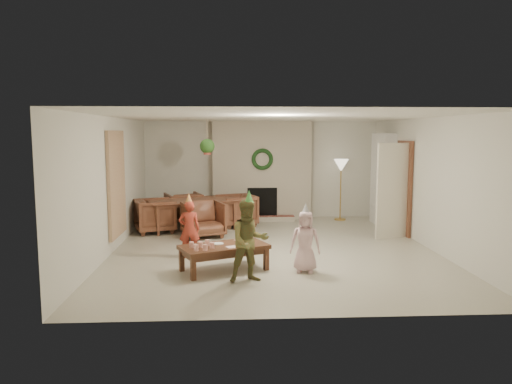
{
  "coord_description": "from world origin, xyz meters",
  "views": [
    {
      "loc": [
        -0.79,
        -9.01,
        2.21
      ],
      "look_at": [
        -0.3,
        0.4,
        1.05
      ],
      "focal_mm": 33.85,
      "sensor_mm": 36.0,
      "label": 1
    }
  ],
  "objects": [
    {
      "name": "bookshelf_shelf_b",
      "position": [
        2.82,
        2.3,
        0.85
      ],
      "size": [
        0.3,
        0.92,
        0.03
      ],
      "primitive_type": "cube",
      "color": "white",
      "rests_on": "bookshelf_carcass"
    },
    {
      "name": "party_hat_plaid",
      "position": [
        -0.53,
        -2.01,
        1.28
      ],
      "size": [
        0.16,
        0.16,
        0.2
      ],
      "primitive_type": "cone",
      "rotation": [
        0.0,
        0.0,
        -0.13
      ],
      "color": "#55B94F",
      "rests_on": "child_plaid"
    },
    {
      "name": "coffee_leg_fl",
      "position": [
        -1.37,
        -1.93,
        0.18
      ],
      "size": [
        0.1,
        0.1,
        0.36
      ],
      "primitive_type": "cube",
      "rotation": [
        0.0,
        0.0,
        0.41
      ],
      "color": "#522E1B",
      "rests_on": "floor"
    },
    {
      "name": "bookshelf_shelf_c",
      "position": [
        2.82,
        2.3,
        1.25
      ],
      "size": [
        0.3,
        0.92,
        0.03
      ],
      "primitive_type": "cube",
      "color": "white",
      "rests_on": "bookshelf_carcass"
    },
    {
      "name": "coffee_leg_fr",
      "position": [
        -0.23,
        -1.43,
        0.18
      ],
      "size": [
        0.1,
        0.1,
        0.36
      ],
      "primitive_type": "cube",
      "rotation": [
        0.0,
        0.0,
        0.41
      ],
      "color": "#522E1B",
      "rests_on": "floor"
    },
    {
      "name": "coffee_table_apron",
      "position": [
        -0.91,
        -1.43,
        0.32
      ],
      "size": [
        1.39,
        1.04,
        0.08
      ],
      "primitive_type": "cube",
      "rotation": [
        0.0,
        0.0,
        0.41
      ],
      "color": "#522E1B",
      "rests_on": "floor"
    },
    {
      "name": "napkin_left",
      "position": [
        -0.79,
        -1.58,
        0.42
      ],
      "size": [
        0.21,
        0.21,
        0.01
      ],
      "primitive_type": "cube",
      "rotation": [
        0.0,
        0.0,
        0.41
      ],
      "color": "#FFBBBD",
      "rests_on": "coffee_table_top"
    },
    {
      "name": "bookshelf_shelf_a",
      "position": [
        2.82,
        2.3,
        0.45
      ],
      "size": [
        0.3,
        0.92,
        0.03
      ],
      "primitive_type": "cube",
      "color": "white",
      "rests_on": "bookshelf_carcass"
    },
    {
      "name": "hanging_plant_foliage",
      "position": [
        -1.3,
        1.5,
        1.92
      ],
      "size": [
        0.32,
        0.32,
        0.32
      ],
      "primitive_type": "sphere",
      "color": "#204918",
      "rests_on": "hanging_plant_pot"
    },
    {
      "name": "child_pink",
      "position": [
        0.38,
        -1.56,
        0.49
      ],
      "size": [
        0.54,
        0.41,
        0.99
      ],
      "primitive_type": "imported",
      "rotation": [
        0.0,
        0.0,
        -0.21
      ],
      "color": "beige",
      "rests_on": "floor"
    },
    {
      "name": "dining_chair_left",
      "position": [
        -2.48,
        1.68,
        0.38
      ],
      "size": [
        1.06,
        1.04,
        0.76
      ],
      "primitive_type": "imported",
      "rotation": [
        0.0,
        0.0,
        1.91
      ],
      "color": "brown",
      "rests_on": "floor"
    },
    {
      "name": "floor_lamp_shade",
      "position": [
        1.99,
        3.0,
        1.4
      ],
      "size": [
        0.37,
        0.37,
        0.31
      ],
      "primitive_type": "cone",
      "rotation": [
        3.14,
        0.0,
        0.0
      ],
      "color": "beige",
      "rests_on": "floor_lamp_post"
    },
    {
      "name": "dining_chair_near",
      "position": [
        -1.39,
        1.16,
        0.38
      ],
      "size": [
        1.04,
        1.06,
        0.76
      ],
      "primitive_type": "imported",
      "rotation": [
        0.0,
        0.0,
        0.34
      ],
      "color": "brown",
      "rests_on": "floor"
    },
    {
      "name": "coffee_table_top",
      "position": [
        -0.91,
        -1.43,
        0.39
      ],
      "size": [
        1.53,
        1.18,
        0.06
      ],
      "primitive_type": "cube",
      "rotation": [
        0.0,
        0.0,
        0.41
      ],
      "color": "#522E1B",
      "rests_on": "floor"
    },
    {
      "name": "bookshelf_shelf_d",
      "position": [
        2.82,
        2.3,
        1.65
      ],
      "size": [
        0.3,
        0.92,
        0.03
      ],
      "primitive_type": "cube",
      "color": "white",
      "rests_on": "bookshelf_carcass"
    },
    {
      "name": "child_plaid",
      "position": [
        -0.53,
        -2.01,
        0.62
      ],
      "size": [
        0.69,
        0.59,
        1.23
      ],
      "primitive_type": "imported",
      "rotation": [
        0.0,
        0.0,
        0.22
      ],
      "color": "brown",
      "rests_on": "floor"
    },
    {
      "name": "floor_lamp_post",
      "position": [
        1.99,
        3.0,
        0.72
      ],
      "size": [
        0.03,
        0.03,
        1.4
      ],
      "primitive_type": "cylinder",
      "color": "gold",
      "rests_on": "floor"
    },
    {
      "name": "ceiling",
      "position": [
        0.0,
        0.0,
        2.5
      ],
      "size": [
        7.0,
        7.0,
        0.0
      ],
      "primitive_type": "plane",
      "rotation": [
        3.14,
        0.0,
        0.0
      ],
      "color": "white",
      "rests_on": "wall_back"
    },
    {
      "name": "fireplace_firebox",
      "position": [
        0.0,
        3.12,
        0.45
      ],
      "size": [
        0.75,
        0.12,
        0.75
      ],
      "primitive_type": "cube",
      "color": "black",
      "rests_on": "floor"
    },
    {
      "name": "dining_chair_far",
      "position": [
        -1.96,
        2.77,
        0.38
      ],
      "size": [
        1.04,
        1.06,
        0.76
      ],
      "primitive_type": "imported",
      "rotation": [
        0.0,
        0.0,
        3.48
      ],
      "color": "brown",
      "rests_on": "floor"
    },
    {
      "name": "books_row_mid",
      "position": [
        2.8,
        2.35,
        0.99
      ],
      "size": [
        0.2,
        0.44,
        0.24
      ],
      "primitive_type": "cube",
      "color": "#26588C",
      "rests_on": "bookshelf_shelf_b"
    },
    {
      "name": "hanging_plant_cord",
      "position": [
        -1.3,
        1.5,
        2.15
      ],
      "size": [
        0.01,
        0.01,
        0.7
      ],
      "primitive_type": "cylinder",
      "color": "tan",
      "rests_on": "ceiling"
    },
    {
      "name": "plate_a",
      "position": [
        -1.01,
        -1.33,
        0.42
      ],
      "size": [
        0.25,
        0.25,
        0.01
      ],
      "primitive_type": "cylinder",
      "rotation": [
        0.0,
        0.0,
        0.41
      ],
      "color": "white",
      "rests_on": "coffee_table_top"
    },
    {
      "name": "books_row_lower",
      "position": [
        2.8,
        2.15,
        0.59
      ],
      "size": [
        0.2,
        0.4,
        0.24
      ],
      "primitive_type": "cube",
      "color": "maroon",
      "rests_on": "bookshelf_shelf_a"
    },
    {
      "name": "child_red",
      "position": [
        -1.53,
        -0.57,
        0.51
      ],
      "size": [
        0.39,
        0.27,
        1.02
      ],
      "primitive_type": "imported",
      "rotation": [
        0.0,
        0.0,
        3.21
      ],
      "color": "#A33223",
      "rests_on": "floor"
    },
    {
      "name": "dining_chair_right",
      "position": [
        -0.66,
        2.32,
        0.38
      ],
      "size": [
        1.06,
        1.04,
        0.76
      ],
      "primitive_type": "imported",
      "rotation": [
        0.0,
        0.0,
        -1.23
      ],
      "color": "brown",
      "rests_on": "floor"
    },
    {
      "name": "curtain_panel",
      "position": [
        -2.96,
        0.2,
        1.25
      ],
      "size": [
        0.06,
        1.2,
        2.0
      ],
      "primitive_type": "cube",
      "color": "#C9B28E",
      "rests_on": "wall_left"
    },
    {
      "name": "cup_a",
      "position": [
        -1.33,
        -1.78,
        0.47
      ],
      "size": [
        0.1,
        0.1,
        0.09
      ],
      "primitive_type": "cylinder",
      "rotation": [
        0.0,
        0.0,
        0.41
      ],
      "color": "white",
      "rests_on": "coffee_table_top"
    },
    {
      "name": "cup_d",
      "position": [
        -1.28,
        -1.59,
        0.47
      ],
      "size": [
        0.1,
        0.1,
        0.09
      ],
      "primitive_type": "cylinder",
      "rotation": [
        0.0,
        0.0,
        0.41
      ],
      "color": "white",
      "rests_on": "coffee_table_top"
    },
    {
      "name": "plate_c",
      "position": [
        -0.52,
        -1.14,
        0.42
      ],
      "size": [
        0.25,
        0.25,
        0.01
      ],
      "primitive_type": "cylinder",
      "rotation": [
        0.0,
        0.0,
        0.41
      ],
      "color": "white",
      "rests_on": "coffee_table_top"
    },
    {
      "name": "party_hat_red",
      "position": [
        -1.53,
        -0.57,
        1.07
      ],
      "size": [
        0.17,
        0.17,
        0.19
      ],
      "primitive_type": "cone",
      "rotation": [
        0.0,
        0.0,
        -0.29
      ],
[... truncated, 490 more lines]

